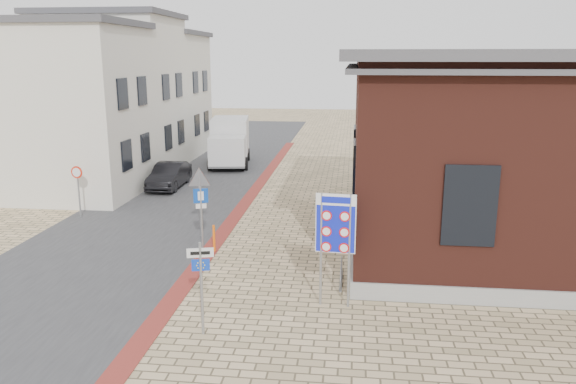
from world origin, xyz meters
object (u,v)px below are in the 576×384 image
at_px(box_truck, 230,142).
at_px(bollard, 214,239).
at_px(parking_sign, 201,208).
at_px(essen_sign, 201,274).
at_px(border_sign, 336,226).
at_px(sedan, 169,176).

xyz_separation_m(box_truck, bollard, (2.94, -15.99, -1.00)).
bearing_deg(parking_sign, essen_sign, -94.06).
height_order(border_sign, bollard, border_sign).
relative_size(border_sign, bollard, 3.24).
relative_size(box_truck, bollard, 5.92).
relative_size(box_truck, parking_sign, 2.51).
bearing_deg(parking_sign, sedan, 95.38).
height_order(sedan, box_truck, box_truck).
distance_m(parking_sign, bollard, 1.16).
bearing_deg(essen_sign, bollard, 86.91).
xyz_separation_m(border_sign, bollard, (-4.30, 3.86, -1.79)).
bearing_deg(sedan, parking_sign, -66.36).
bearing_deg(bollard, border_sign, -41.90).
relative_size(sedan, essen_sign, 1.66).
xyz_separation_m(essen_sign, parking_sign, (-1.63, 6.00, -0.01)).
height_order(sedan, essen_sign, essen_sign).
relative_size(box_truck, essen_sign, 2.44).
xyz_separation_m(border_sign, parking_sign, (-4.76, 4.00, -0.73)).
bearing_deg(essen_sign, sedan, 96.65).
height_order(sedan, parking_sign, parking_sign).
relative_size(sedan, border_sign, 1.25).
relative_size(border_sign, parking_sign, 1.37).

